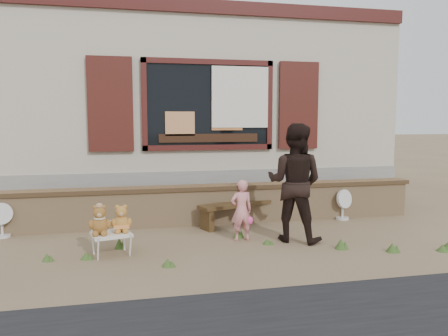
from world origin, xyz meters
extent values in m
plane|color=brown|center=(0.00, 0.00, 0.00)|extent=(80.00, 80.00, 0.00)
cube|color=#B3A691|center=(0.00, 4.50, 2.40)|extent=(8.00, 5.00, 3.20)
cube|color=gray|center=(0.00, 4.50, 0.40)|extent=(8.04, 5.04, 0.80)
cube|color=black|center=(0.00, 1.97, 2.05)|extent=(2.30, 0.04, 1.50)
cube|color=#411513|center=(0.00, 1.95, 2.85)|extent=(2.50, 0.08, 0.10)
cube|color=#411513|center=(0.00, 1.95, 1.25)|extent=(2.50, 0.08, 0.10)
cube|color=#411513|center=(-1.20, 1.95, 2.05)|extent=(0.10, 0.08, 1.70)
cube|color=#411513|center=(1.20, 1.95, 2.05)|extent=(0.10, 0.08, 1.70)
cube|color=#3E1511|center=(-1.80, 1.94, 2.05)|extent=(0.80, 0.07, 1.70)
cube|color=#3E1511|center=(1.80, 1.94, 2.05)|extent=(0.80, 0.07, 1.70)
cube|color=silver|center=(0.60, 1.90, 2.20)|extent=(1.10, 0.02, 1.15)
cube|color=#411513|center=(0.00, 1.98, 3.85)|extent=(8.00, 0.12, 0.25)
cube|color=black|center=(0.00, 1.94, 1.43)|extent=(1.90, 0.06, 0.16)
cube|color=tan|center=(-0.55, 1.94, 1.70)|extent=(0.55, 0.06, 0.45)
cube|color=#E08447|center=(0.35, 1.94, 1.85)|extent=(0.60, 0.06, 0.55)
cube|color=tan|center=(0.00, 1.00, 0.30)|extent=(7.00, 0.30, 0.60)
cube|color=brown|center=(0.00, 1.00, 0.63)|extent=(7.10, 0.36, 0.07)
cube|color=#382713|center=(0.33, 0.80, 0.37)|extent=(1.55, 0.88, 0.06)
cube|color=#382713|center=(-0.29, 0.55, 0.16)|extent=(0.20, 0.30, 0.33)
cube|color=#382713|center=(0.96, 1.05, 0.16)|extent=(0.20, 0.30, 0.33)
cube|color=silver|center=(-1.75, -0.44, 0.28)|extent=(0.57, 0.53, 0.04)
cylinder|color=silver|center=(-1.90, -0.67, 0.13)|extent=(0.03, 0.03, 0.26)
cylinder|color=silver|center=(-1.50, -0.57, 0.13)|extent=(0.03, 0.03, 0.26)
cylinder|color=silver|center=(-1.99, -0.31, 0.13)|extent=(0.03, 0.03, 0.26)
cylinder|color=silver|center=(-1.59, -0.21, 0.13)|extent=(0.03, 0.03, 0.26)
imported|color=pink|center=(0.10, -0.13, 0.45)|extent=(0.34, 0.23, 0.90)
imported|color=black|center=(0.86, -0.29, 0.86)|extent=(1.06, 1.02, 1.72)
cylinder|color=silver|center=(-3.40, 0.80, 0.02)|extent=(0.23, 0.23, 0.04)
cylinder|color=silver|center=(-3.40, 0.80, 0.16)|extent=(0.04, 0.04, 0.29)
cylinder|color=silver|center=(-3.40, 0.80, 0.37)|extent=(0.34, 0.16, 0.33)
cylinder|color=silver|center=(2.21, 0.80, 0.02)|extent=(0.23, 0.23, 0.04)
cylinder|color=silver|center=(2.21, 0.80, 0.17)|extent=(0.04, 0.04, 0.29)
cylinder|color=silver|center=(2.21, 0.80, 0.38)|extent=(0.35, 0.22, 0.34)
cone|color=#385522|center=(0.08, 0.02, 0.08)|extent=(0.14, 0.14, 0.15)
cone|color=#385522|center=(0.41, -0.41, 0.04)|extent=(0.13, 0.13, 0.08)
cone|color=#385522|center=(-1.65, -0.18, 0.08)|extent=(0.13, 0.13, 0.16)
cone|color=#385522|center=(2.63, -1.24, 0.05)|extent=(0.16, 0.16, 0.09)
cone|color=#385522|center=(-2.06, -0.55, 0.05)|extent=(0.15, 0.15, 0.09)
cone|color=#385522|center=(-1.07, -1.07, 0.05)|extent=(0.15, 0.15, 0.10)
cone|color=#385522|center=(-2.54, -0.53, 0.05)|extent=(0.13, 0.13, 0.10)
cone|color=#385522|center=(1.95, -1.12, 0.06)|extent=(0.16, 0.16, 0.13)
cone|color=#385522|center=(1.33, -0.85, 0.07)|extent=(0.16, 0.16, 0.15)
camera|label=1|loc=(-1.49, -6.23, 1.78)|focal=35.00mm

